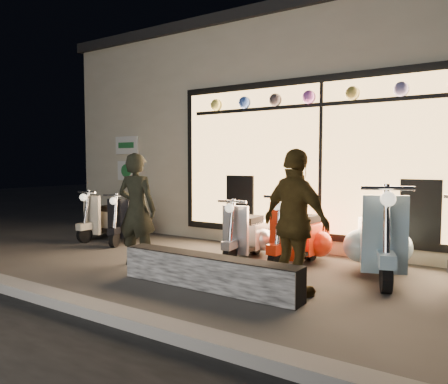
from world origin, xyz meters
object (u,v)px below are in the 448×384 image
Objects in this scene: man at (137,209)px; woman at (295,223)px; graffiti_barrier at (208,272)px; scooter_red at (303,236)px; scooter_silver at (249,234)px.

woman reaches higher than man.
graffiti_barrier is 1.44× the size of woman.
woman is (0.55, -1.49, 0.42)m from scooter_red.
scooter_red is (0.41, 1.83, 0.20)m from graffiti_barrier.
graffiti_barrier is at bearing 153.23° from man.
man is (-1.95, -1.43, 0.41)m from scooter_red.
woman is (1.43, -1.44, 0.46)m from scooter_silver.
man is at bearing 20.46° from woman.
graffiti_barrier is at bearing -79.93° from scooter_silver.
woman is at bearing 166.16° from man.
man is (-1.08, -1.37, 0.45)m from scooter_silver.
woman reaches higher than scooter_red.
scooter_silver is (-0.47, 1.77, 0.16)m from graffiti_barrier.
scooter_red is 0.86× the size of man.
graffiti_barrier is 1.46× the size of man.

